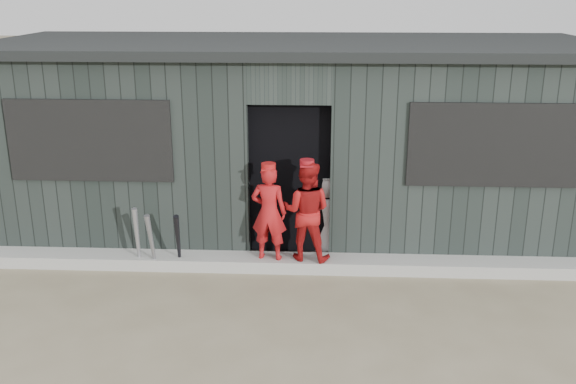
# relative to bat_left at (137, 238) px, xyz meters

# --- Properties ---
(ground) EXTENTS (80.00, 80.00, 0.00)m
(ground) POSITION_rel_bat_left_xyz_m (1.82, -1.71, -0.41)
(ground) COLOR #756A51
(ground) RESTS_ON ground
(curb) EXTENTS (8.00, 0.36, 0.15)m
(curb) POSITION_rel_bat_left_xyz_m (1.82, 0.11, -0.33)
(curb) COLOR #A2A29D
(curb) RESTS_ON ground
(bat_left) EXTENTS (0.09, 0.20, 0.82)m
(bat_left) POSITION_rel_bat_left_xyz_m (0.00, 0.00, 0.00)
(bat_left) COLOR #97979F
(bat_left) RESTS_ON ground
(bat_mid) EXTENTS (0.12, 0.22, 0.76)m
(bat_mid) POSITION_rel_bat_left_xyz_m (0.18, -0.05, -0.03)
(bat_mid) COLOR gray
(bat_mid) RESTS_ON ground
(bat_right) EXTENTS (0.12, 0.36, 0.78)m
(bat_right) POSITION_rel_bat_left_xyz_m (0.51, -0.03, -0.02)
(bat_right) COLOR black
(bat_right) RESTS_ON ground
(player_red_left) EXTENTS (0.46, 0.34, 1.18)m
(player_red_left) POSITION_rel_bat_left_xyz_m (1.60, 0.09, 0.33)
(player_red_left) COLOR #B31619
(player_red_left) RESTS_ON curb
(player_red_right) EXTENTS (0.67, 0.56, 1.22)m
(player_red_right) POSITION_rel_bat_left_xyz_m (2.05, 0.11, 0.35)
(player_red_right) COLOR #AA1415
(player_red_right) RESTS_ON curb
(player_grey_back) EXTENTS (0.61, 0.48, 1.09)m
(player_grey_back) POSITION_rel_bat_left_xyz_m (2.31, 0.53, 0.14)
(player_grey_back) COLOR #B6B6B6
(player_grey_back) RESTS_ON ground
(dugout) EXTENTS (8.30, 3.30, 2.62)m
(dugout) POSITION_rel_bat_left_xyz_m (1.82, 1.79, 0.88)
(dugout) COLOR black
(dugout) RESTS_ON ground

